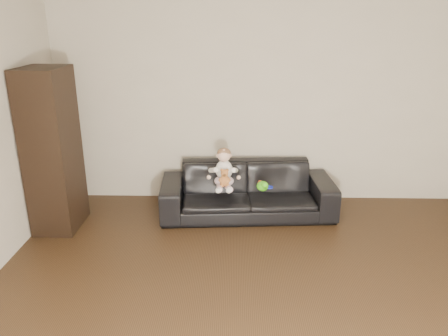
{
  "coord_description": "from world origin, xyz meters",
  "views": [
    {
      "loc": [
        -0.3,
        -2.57,
        2.28
      ],
      "look_at": [
        -0.41,
        2.15,
        0.61
      ],
      "focal_mm": 35.0,
      "sensor_mm": 36.0,
      "label": 1
    }
  ],
  "objects_px": {
    "cabinet": "(52,151)",
    "toy_rattle": "(260,184)",
    "baby": "(224,170)",
    "sofa": "(247,190)",
    "teddy_bear": "(225,178)",
    "toy_green": "(263,186)",
    "toy_blue_disc": "(269,187)"
  },
  "relations": [
    {
      "from": "baby",
      "to": "teddy_bear",
      "type": "height_order",
      "value": "baby"
    },
    {
      "from": "sofa",
      "to": "toy_green",
      "type": "xyz_separation_m",
      "value": [
        0.16,
        -0.23,
        0.15
      ]
    },
    {
      "from": "cabinet",
      "to": "toy_blue_disc",
      "type": "distance_m",
      "value": 2.43
    },
    {
      "from": "cabinet",
      "to": "baby",
      "type": "relative_size",
      "value": 3.91
    },
    {
      "from": "sofa",
      "to": "toy_rattle",
      "type": "height_order",
      "value": "sofa"
    },
    {
      "from": "teddy_bear",
      "to": "toy_rattle",
      "type": "distance_m",
      "value": 0.44
    },
    {
      "from": "sofa",
      "to": "cabinet",
      "type": "xyz_separation_m",
      "value": [
        -2.12,
        -0.37,
        0.59
      ]
    },
    {
      "from": "sofa",
      "to": "baby",
      "type": "height_order",
      "value": "baby"
    },
    {
      "from": "cabinet",
      "to": "teddy_bear",
      "type": "relative_size",
      "value": 8.55
    },
    {
      "from": "toy_blue_disc",
      "to": "toy_green",
      "type": "bearing_deg",
      "value": -132.88
    },
    {
      "from": "cabinet",
      "to": "toy_rattle",
      "type": "distance_m",
      "value": 2.32
    },
    {
      "from": "cabinet",
      "to": "toy_blue_disc",
      "type": "height_order",
      "value": "cabinet"
    },
    {
      "from": "toy_green",
      "to": "toy_blue_disc",
      "type": "xyz_separation_m",
      "value": [
        0.08,
        0.09,
        -0.05
      ]
    },
    {
      "from": "baby",
      "to": "teddy_bear",
      "type": "xyz_separation_m",
      "value": [
        0.01,
        -0.14,
        -0.04
      ]
    },
    {
      "from": "cabinet",
      "to": "baby",
      "type": "bearing_deg",
      "value": 8.38
    },
    {
      "from": "toy_blue_disc",
      "to": "teddy_bear",
      "type": "bearing_deg",
      "value": -168.34
    },
    {
      "from": "cabinet",
      "to": "toy_rattle",
      "type": "xyz_separation_m",
      "value": [
        2.26,
        0.25,
        -0.46
      ]
    },
    {
      "from": "baby",
      "to": "toy_blue_disc",
      "type": "distance_m",
      "value": 0.56
    },
    {
      "from": "baby",
      "to": "toy_green",
      "type": "height_order",
      "value": "baby"
    },
    {
      "from": "sofa",
      "to": "toy_blue_disc",
      "type": "distance_m",
      "value": 0.3
    },
    {
      "from": "baby",
      "to": "toy_blue_disc",
      "type": "relative_size",
      "value": 5.22
    },
    {
      "from": "sofa",
      "to": "toy_rattle",
      "type": "bearing_deg",
      "value": -45.6
    },
    {
      "from": "toy_green",
      "to": "toy_rattle",
      "type": "distance_m",
      "value": 0.11
    },
    {
      "from": "toy_green",
      "to": "teddy_bear",
      "type": "bearing_deg",
      "value": -177.92
    },
    {
      "from": "baby",
      "to": "toy_blue_disc",
      "type": "height_order",
      "value": "baby"
    },
    {
      "from": "sofa",
      "to": "teddy_bear",
      "type": "distance_m",
      "value": 0.44
    },
    {
      "from": "cabinet",
      "to": "toy_green",
      "type": "bearing_deg",
      "value": 3.78
    },
    {
      "from": "baby",
      "to": "teddy_bear",
      "type": "distance_m",
      "value": 0.15
    },
    {
      "from": "sofa",
      "to": "baby",
      "type": "relative_size",
      "value": 4.48
    },
    {
      "from": "toy_rattle",
      "to": "toy_blue_disc",
      "type": "distance_m",
      "value": 0.11
    },
    {
      "from": "sofa",
      "to": "teddy_bear",
      "type": "bearing_deg",
      "value": -140.78
    },
    {
      "from": "cabinet",
      "to": "teddy_bear",
      "type": "height_order",
      "value": "cabinet"
    }
  ]
}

